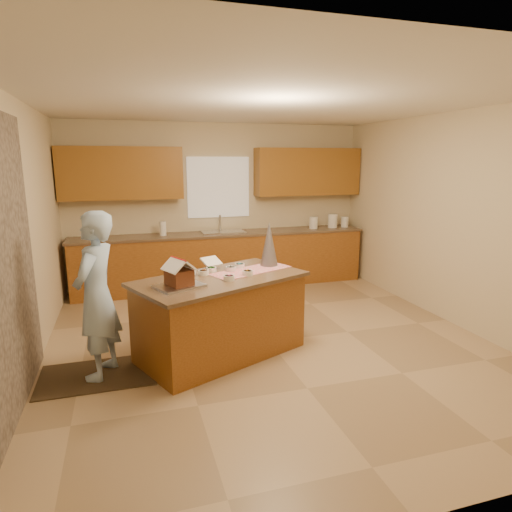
# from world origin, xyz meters

# --- Properties ---
(floor) EXTENTS (5.50, 5.50, 0.00)m
(floor) POSITION_xyz_m (0.00, 0.00, 0.00)
(floor) COLOR tan
(floor) RESTS_ON ground
(ceiling) EXTENTS (5.50, 5.50, 0.00)m
(ceiling) POSITION_xyz_m (0.00, 0.00, 2.70)
(ceiling) COLOR silver
(ceiling) RESTS_ON floor
(wall_back) EXTENTS (5.50, 5.50, 0.00)m
(wall_back) POSITION_xyz_m (0.00, 2.75, 1.35)
(wall_back) COLOR beige
(wall_back) RESTS_ON floor
(wall_front) EXTENTS (5.50, 5.50, 0.00)m
(wall_front) POSITION_xyz_m (0.00, -2.75, 1.35)
(wall_front) COLOR beige
(wall_front) RESTS_ON floor
(wall_left) EXTENTS (5.50, 5.50, 0.00)m
(wall_left) POSITION_xyz_m (-2.50, 0.00, 1.35)
(wall_left) COLOR beige
(wall_left) RESTS_ON floor
(wall_right) EXTENTS (5.50, 5.50, 0.00)m
(wall_right) POSITION_xyz_m (2.50, 0.00, 1.35)
(wall_right) COLOR beige
(wall_right) RESTS_ON floor
(stone_accent) EXTENTS (0.00, 2.50, 2.50)m
(stone_accent) POSITION_xyz_m (-2.48, -0.80, 1.25)
(stone_accent) COLOR gray
(stone_accent) RESTS_ON wall_left
(window_curtain) EXTENTS (1.05, 0.03, 1.00)m
(window_curtain) POSITION_xyz_m (0.00, 2.72, 1.65)
(window_curtain) COLOR white
(window_curtain) RESTS_ON wall_back
(back_counter_base) EXTENTS (4.80, 0.60, 0.88)m
(back_counter_base) POSITION_xyz_m (0.00, 2.45, 0.44)
(back_counter_base) COLOR #94551E
(back_counter_base) RESTS_ON floor
(back_counter_top) EXTENTS (4.85, 0.63, 0.04)m
(back_counter_top) POSITION_xyz_m (0.00, 2.45, 0.90)
(back_counter_top) COLOR brown
(back_counter_top) RESTS_ON back_counter_base
(upper_cabinet_left) EXTENTS (1.85, 0.35, 0.80)m
(upper_cabinet_left) POSITION_xyz_m (-1.55, 2.57, 1.90)
(upper_cabinet_left) COLOR #92561F
(upper_cabinet_left) RESTS_ON wall_back
(upper_cabinet_right) EXTENTS (1.85, 0.35, 0.80)m
(upper_cabinet_right) POSITION_xyz_m (1.55, 2.57, 1.90)
(upper_cabinet_right) COLOR #92561F
(upper_cabinet_right) RESTS_ON wall_back
(sink) EXTENTS (0.70, 0.45, 0.12)m
(sink) POSITION_xyz_m (0.00, 2.45, 0.89)
(sink) COLOR silver
(sink) RESTS_ON back_counter_top
(faucet) EXTENTS (0.03, 0.03, 0.28)m
(faucet) POSITION_xyz_m (0.00, 2.63, 1.06)
(faucet) COLOR silver
(faucet) RESTS_ON back_counter_top
(island_base) EXTENTS (1.92, 1.48, 0.84)m
(island_base) POSITION_xyz_m (-0.61, -0.17, 0.42)
(island_base) COLOR #94551E
(island_base) RESTS_ON floor
(island_top) EXTENTS (2.02, 1.58, 0.04)m
(island_top) POSITION_xyz_m (-0.61, -0.17, 0.86)
(island_top) COLOR brown
(island_top) RESTS_ON island_base
(table_runner) EXTENTS (1.01, 0.70, 0.01)m
(table_runner) POSITION_xyz_m (-0.22, 0.01, 0.88)
(table_runner) COLOR red
(table_runner) RESTS_ON island_top
(baking_tray) EXTENTS (0.53, 0.47, 0.02)m
(baking_tray) POSITION_xyz_m (-1.07, -0.42, 0.89)
(baking_tray) COLOR silver
(baking_tray) RESTS_ON island_top
(cookbook) EXTENTS (0.26, 0.23, 0.09)m
(cookbook) POSITION_xyz_m (-0.63, 0.22, 0.96)
(cookbook) COLOR white
(cookbook) RESTS_ON island_top
(tinsel_tree) EXTENTS (0.28, 0.28, 0.53)m
(tinsel_tree) POSITION_xyz_m (0.05, 0.18, 1.14)
(tinsel_tree) COLOR #A5A3AF
(tinsel_tree) RESTS_ON island_top
(rug) EXTENTS (1.11, 0.72, 0.01)m
(rug) POSITION_xyz_m (-1.90, -0.30, 0.01)
(rug) COLOR black
(rug) RESTS_ON floor
(boy) EXTENTS (0.59, 0.70, 1.63)m
(boy) POSITION_xyz_m (-1.85, -0.30, 0.83)
(boy) COLOR #A8CAEF
(boy) RESTS_ON rug
(canister_a) EXTENTS (0.15, 0.15, 0.21)m
(canister_a) POSITION_xyz_m (1.64, 2.45, 1.02)
(canister_a) COLOR white
(canister_a) RESTS_ON back_counter_top
(canister_b) EXTENTS (0.17, 0.17, 0.24)m
(canister_b) POSITION_xyz_m (2.01, 2.45, 1.04)
(canister_b) COLOR white
(canister_b) RESTS_ON back_counter_top
(canister_c) EXTENTS (0.13, 0.13, 0.19)m
(canister_c) POSITION_xyz_m (2.25, 2.45, 1.01)
(canister_c) COLOR white
(canister_c) RESTS_ON back_counter_top
(paper_towel) EXTENTS (0.10, 0.10, 0.22)m
(paper_towel) POSITION_xyz_m (-0.97, 2.45, 1.03)
(paper_towel) COLOR white
(paper_towel) RESTS_ON back_counter_top
(gingerbread_house) EXTENTS (0.35, 0.35, 0.27)m
(gingerbread_house) POSITION_xyz_m (-1.07, -0.42, 1.00)
(gingerbread_house) COLOR brown
(gingerbread_house) RESTS_ON baking_tray
(candy_bowls) EXTENTS (0.70, 0.59, 0.05)m
(candy_bowls) POSITION_xyz_m (-0.56, -0.03, 0.90)
(candy_bowls) COLOR #35A4C6
(candy_bowls) RESTS_ON island_top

